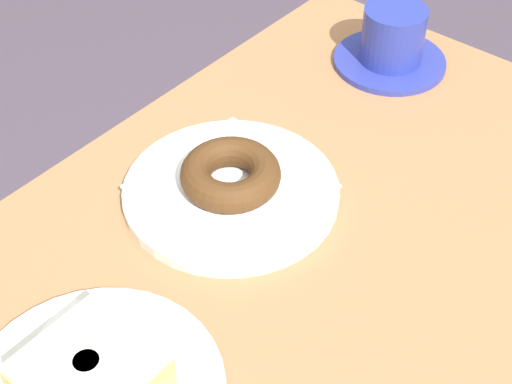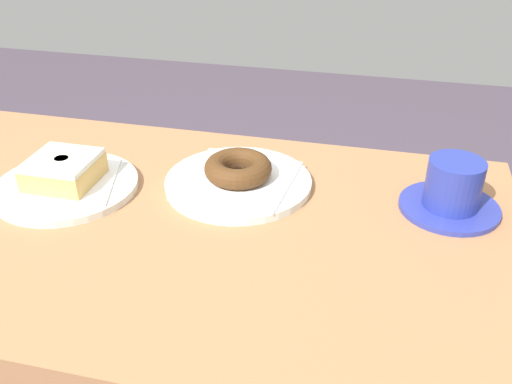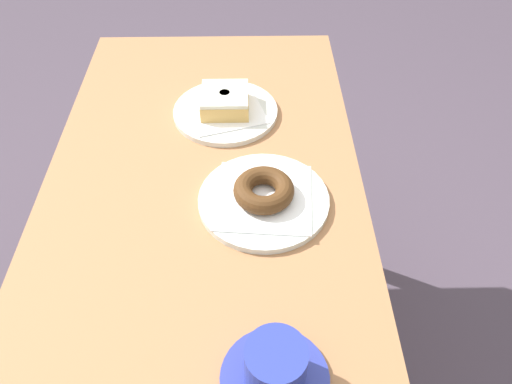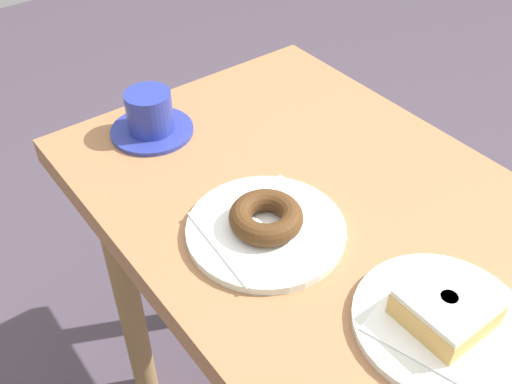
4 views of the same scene
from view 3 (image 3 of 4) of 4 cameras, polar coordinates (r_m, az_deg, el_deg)
name	(u,v)px [view 3 (image 3 of 4)]	position (r m, az deg, el deg)	size (l,w,h in m)	color
ground_plane	(223,352)	(1.60, -3.86, -17.86)	(6.00, 6.00, 0.00)	#483D4B
table	(208,210)	(1.06, -5.59, -2.07)	(1.05, 0.61, 0.77)	#9E6B44
plate_glazed_square	(226,112)	(1.11, -3.52, 9.19)	(0.23, 0.23, 0.01)	silver
napkin_glazed_square	(225,109)	(1.10, -3.54, 9.51)	(0.15, 0.15, 0.00)	white
donut_glazed_square	(225,100)	(1.09, -3.59, 10.46)	(0.10, 0.10, 0.04)	tan
plate_chocolate_ring	(264,200)	(0.91, 0.88, -0.93)	(0.24, 0.24, 0.01)	silver
napkin_chocolate_ring	(264,197)	(0.90, 0.89, -0.59)	(0.17, 0.17, 0.00)	white
donut_chocolate_ring	(264,190)	(0.89, 0.90, 0.23)	(0.11, 0.11, 0.03)	#4A2D15
coffee_cup	(275,369)	(0.70, 2.24, -19.60)	(0.15, 0.15, 0.08)	#2B3692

